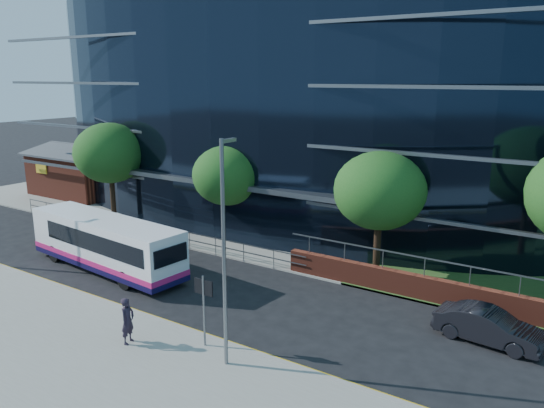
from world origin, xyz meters
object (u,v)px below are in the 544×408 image
Objects in this scene: city_bus at (107,243)px; parked_car at (489,326)px; streetlight_east at (224,248)px; pedestrian at (128,321)px; brick_pavilion at (84,172)px; tree_far_c at (380,191)px; tree_far_b at (227,176)px; street_sign at (204,296)px; tree_far_a at (110,153)px.

city_bus is 18.89m from parked_car.
pedestrian is (-4.06, -0.88, -3.38)m from streetlight_east.
tree_far_c is (29.00, -4.50, 2.60)m from brick_pavilion.
brick_pavilion is at bearing 168.12° from tree_far_b.
street_sign reaches higher than city_bus.
brick_pavilion is 1.23× the size of tree_far_a.
parked_car is at bearing 13.76° from city_bus.
brick_pavilion reaches higher than street_sign.
streetlight_east is 12.41m from city_bus.
parked_car is at bearing -33.23° from tree_far_c.
tree_far_a is 1.15× the size of tree_far_b.
parked_car is at bearing -13.77° from brick_pavilion.
street_sign is 13.54m from tree_far_b.
tree_far_c is 8.53m from parked_car.
brick_pavilion is at bearing 150.65° from city_bus.
parked_car is (16.36, -4.67, -3.54)m from tree_far_b.
tree_far_a is 0.66× the size of city_bus.
city_bus is 2.60× the size of parked_car.
brick_pavilion reaches higher than parked_car.
streetlight_east is 0.76× the size of city_bus.
street_sign is at bearing -15.01° from city_bus.
parked_car is at bearing 35.94° from street_sign.
tree_far_b is at bearing 78.07° from city_bus.
street_sign is at bearing -55.92° from tree_far_b.
tree_far_a is 22.05m from streetlight_east.
streetlight_east is (9.00, -11.67, 0.23)m from tree_far_b.
street_sign is 11.04m from parked_car.
tree_far_b is 13.85m from pedestrian.
tree_far_a is 10.93m from city_bus.
pedestrian is at bearing -38.89° from tree_far_a.
tree_far_a is at bearing 142.94° from city_bus.
street_sign is 0.46× the size of tree_far_b.
tree_far_a is at bearing -177.14° from tree_far_b.
brick_pavilion is at bearing 171.18° from tree_far_c.
streetlight_east reaches higher than parked_car.
tree_far_c is 11.22m from streetlight_east.
brick_pavilion is 0.81× the size of city_bus.
tree_far_b reaches higher than city_bus.
street_sign is 10.46m from city_bus.
pedestrian is (7.24, -5.07, -0.43)m from city_bus.
street_sign is at bearing -29.65° from brick_pavilion.
tree_far_a is (9.00, -4.50, 2.92)m from brick_pavilion.
parked_car is (6.36, -4.17, -3.87)m from tree_far_c.
brick_pavilion is 20.27m from city_bus.
city_bus is at bearing 159.82° from street_sign.
tree_far_c is at bearing -8.82° from brick_pavilion.
parked_car is at bearing -15.92° from tree_far_b.
city_bus is at bearing -34.52° from brick_pavilion.
streetlight_east is 4.39× the size of pedestrian.
city_bus is at bearing 41.04° from pedestrian.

